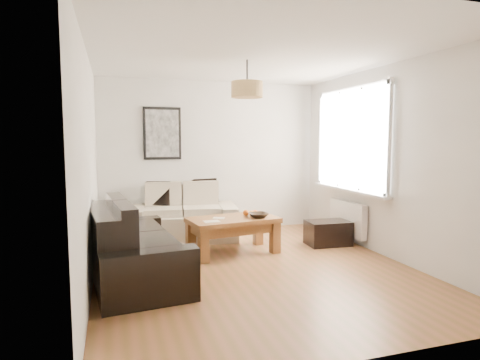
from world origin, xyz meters
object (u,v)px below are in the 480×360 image
object	(u,v)px
sofa_leather	(135,243)
ottoman	(328,233)
loveseat_cream	(183,213)
coffee_table	(233,235)

from	to	relation	value
sofa_leather	ottoman	size ratio (longest dim) A/B	2.99
ottoman	sofa_leather	bearing A→B (deg)	-166.73
loveseat_cream	ottoman	size ratio (longest dim) A/B	2.64
loveseat_cream	sofa_leather	bearing A→B (deg)	-107.83
loveseat_cream	coffee_table	bearing A→B (deg)	-54.42
loveseat_cream	coffee_table	xyz separation A→B (m)	(0.54, -1.03, -0.17)
coffee_table	ottoman	size ratio (longest dim) A/B	1.92
coffee_table	loveseat_cream	bearing A→B (deg)	117.63
loveseat_cream	ottoman	xyz separation A→B (m)	(2.05, -1.04, -0.24)
sofa_leather	coffee_table	bearing A→B (deg)	-69.69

